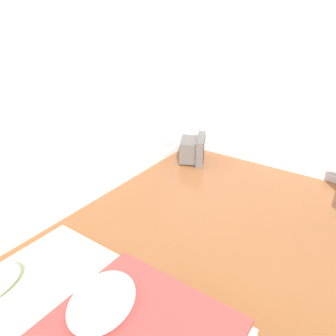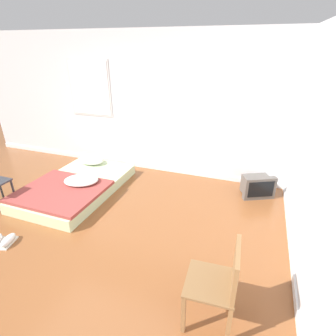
# 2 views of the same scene
# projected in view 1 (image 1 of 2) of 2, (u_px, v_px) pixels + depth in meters

# --- Properties ---
(wall_back) EXTENTS (7.74, 0.08, 2.60)m
(wall_back) POSITION_uv_depth(u_px,v_px,m) (28.00, 104.00, 2.91)
(wall_back) COLOR silver
(wall_back) RESTS_ON ground_plane
(mattress_bed) EXTENTS (1.31, 1.98, 0.32)m
(mattress_bed) POSITION_uv_depth(u_px,v_px,m) (83.00, 330.00, 2.19)
(mattress_bed) COLOR beige
(mattress_bed) RESTS_ON ground_plane
(crt_tv) EXTENTS (0.58, 0.51, 0.38)m
(crt_tv) POSITION_uv_depth(u_px,v_px,m) (194.00, 149.00, 4.81)
(crt_tv) COLOR #56514C
(crt_tv) RESTS_ON ground_plane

